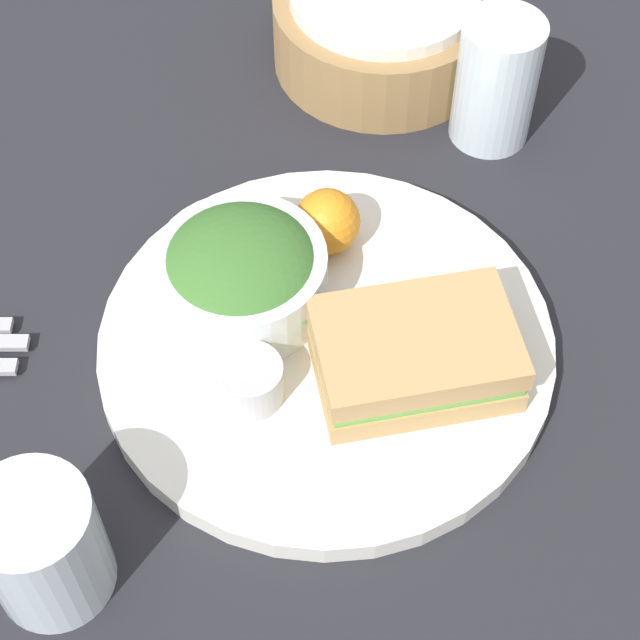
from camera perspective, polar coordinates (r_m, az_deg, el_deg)
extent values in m
plane|color=#232328|center=(0.77, 0.00, -1.68)|extent=(4.00, 4.00, 0.00)
cylinder|color=white|center=(0.76, 0.00, -1.29)|extent=(0.32, 0.32, 0.02)
cube|color=tan|center=(0.73, 4.66, -2.43)|extent=(0.15, 0.12, 0.02)
cube|color=#6BB24C|center=(0.72, 4.74, -1.82)|extent=(0.14, 0.11, 0.01)
cube|color=tan|center=(0.71, 4.81, -1.20)|extent=(0.15, 0.12, 0.02)
cylinder|color=white|center=(0.76, -4.52, 2.24)|extent=(0.12, 0.12, 0.05)
ellipsoid|color=#3D702D|center=(0.75, -4.58, 2.86)|extent=(0.11, 0.11, 0.06)
cylinder|color=#B7B7BC|center=(0.72, -4.11, -3.26)|extent=(0.05, 0.05, 0.03)
sphere|color=orange|center=(0.79, 0.00, 5.27)|extent=(0.05, 0.05, 0.05)
cylinder|color=silver|center=(0.89, 9.10, 12.47)|extent=(0.07, 0.07, 0.11)
cylinder|color=#997547|center=(0.97, 3.08, 15.18)|extent=(0.19, 0.19, 0.07)
cylinder|color=silver|center=(0.67, -14.95, -11.57)|extent=(0.07, 0.07, 0.09)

